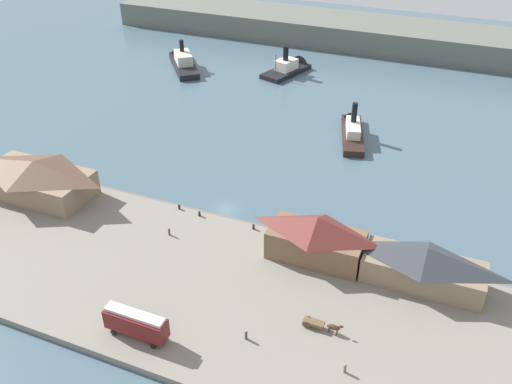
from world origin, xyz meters
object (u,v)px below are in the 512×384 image
object	(u,v)px
pedestrian_standing_center	(169,232)
ferry_mid_harbor	(352,129)
pedestrian_walking_east	(246,335)
mooring_post_west	(254,227)
pedestrian_near_east_shed	(345,368)
ferry_shed_west_terminal	(37,178)
ferry_outer_harbor	(291,67)
horse_cart	(321,324)
mooring_post_center_east	(179,207)
ferry_departing_north	(182,60)
ferry_shed_customs_shed	(316,237)
mooring_post_center_west	(199,214)
street_tram	(136,323)
ferry_shed_central_terminal	(424,266)

from	to	relation	value
pedestrian_standing_center	ferry_mid_harbor	size ratio (longest dim) A/B	0.07
pedestrian_walking_east	mooring_post_west	bearing A→B (deg)	110.38
pedestrian_near_east_shed	mooring_post_west	distance (m)	34.23
ferry_shed_west_terminal	pedestrian_walking_east	world-z (taller)	ferry_shed_west_terminal
pedestrian_walking_east	ferry_outer_harbor	distance (m)	109.75
horse_cart	mooring_post_center_east	size ratio (longest dim) A/B	6.58
mooring_post_center_east	ferry_shed_west_terminal	bearing A→B (deg)	-167.88
pedestrian_walking_east	ferry_departing_north	bearing A→B (deg)	123.36
ferry_shed_customs_shed	pedestrian_near_east_shed	world-z (taller)	ferry_shed_customs_shed
mooring_post_west	mooring_post_center_west	world-z (taller)	same
ferry_shed_customs_shed	street_tram	xyz separation A→B (m)	(-18.19, -26.68, -1.55)
ferry_departing_north	mooring_post_center_east	bearing A→B (deg)	-61.50
ferry_shed_central_terminal	mooring_post_center_east	bearing A→B (deg)	175.70
ferry_shed_west_terminal	pedestrian_near_east_shed	distance (m)	70.18
pedestrian_standing_center	ferry_shed_west_terminal	bearing A→B (deg)	176.65
pedestrian_near_east_shed	mooring_post_west	world-z (taller)	pedestrian_near_east_shed
ferry_shed_west_terminal	horse_cart	size ratio (longest dim) A/B	3.69
street_tram	pedestrian_walking_east	bearing A→B (deg)	20.28
pedestrian_walking_east	pedestrian_standing_center	bearing A→B (deg)	142.63
pedestrian_walking_east	pedestrian_near_east_shed	xyz separation A→B (m)	(14.48, -0.31, -0.02)
ferry_shed_west_terminal	ferry_mid_harbor	xyz separation A→B (m)	(50.48, 52.07, -3.62)
horse_cart	mooring_post_center_east	world-z (taller)	horse_cart
ferry_shed_central_terminal	mooring_post_center_west	bearing A→B (deg)	175.97
pedestrian_walking_east	ferry_outer_harbor	world-z (taller)	ferry_outer_harbor
pedestrian_walking_east	pedestrian_standing_center	size ratio (longest dim) A/B	1.06
pedestrian_near_east_shed	mooring_post_center_west	xyz separation A→B (m)	(-34.58, 24.70, -0.28)
ferry_shed_west_terminal	mooring_post_center_east	xyz separation A→B (m)	(28.19, 6.05, -3.39)
ferry_departing_north	ferry_outer_harbor	distance (m)	34.65
street_tram	horse_cart	world-z (taller)	street_tram
ferry_shed_customs_shed	pedestrian_standing_center	world-z (taller)	ferry_shed_customs_shed
ferry_shed_customs_shed	ferry_shed_central_terminal	world-z (taller)	ferry_shed_customs_shed
street_tram	mooring_post_center_east	xyz separation A→B (m)	(-10.17, 30.33, -2.14)
ferry_shed_customs_shed	horse_cart	xyz separation A→B (m)	(5.72, -15.41, -3.21)
ferry_shed_customs_shed	mooring_post_center_east	xyz separation A→B (m)	(-28.37, 3.66, -3.69)
ferry_departing_north	ferry_mid_harbor	distance (m)	66.96
street_tram	horse_cart	distance (m)	26.49
mooring_post_center_east	pedestrian_near_east_shed	bearing A→B (deg)	-32.75
horse_cart	pedestrian_near_east_shed	size ratio (longest dim) A/B	3.71
horse_cart	mooring_post_west	world-z (taller)	horse_cart
street_tram	pedestrian_walking_east	xyz separation A→B (m)	(14.59, 5.39, -1.84)
ferry_shed_central_terminal	mooring_post_center_east	size ratio (longest dim) A/B	21.29
horse_cart	mooring_post_center_west	distance (m)	34.77
pedestrian_standing_center	ferry_mid_harbor	world-z (taller)	ferry_mid_harbor
horse_cart	pedestrian_standing_center	bearing A→B (deg)	160.51
horse_cart	pedestrian_near_east_shed	xyz separation A→B (m)	(5.16, -6.18, -0.20)
mooring_post_center_west	pedestrian_near_east_shed	bearing A→B (deg)	-35.54
pedestrian_standing_center	pedestrian_near_east_shed	bearing A→B (deg)	-25.27
horse_cart	ferry_outer_harbor	size ratio (longest dim) A/B	0.30
ferry_shed_west_terminal	horse_cart	world-z (taller)	ferry_shed_west_terminal
ferry_shed_customs_shed	horse_cart	world-z (taller)	ferry_shed_customs_shed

